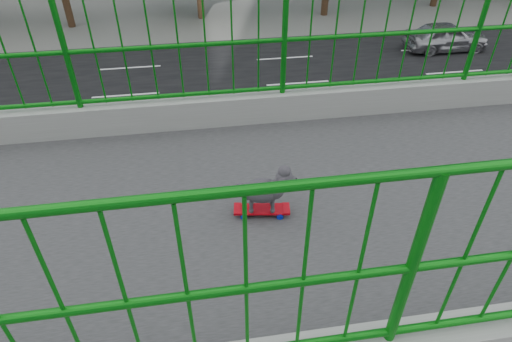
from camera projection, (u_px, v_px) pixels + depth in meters
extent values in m
cube|color=black|center=(120.00, 130.00, 17.55)|extent=(18.00, 90.00, 0.02)
cylinder|color=black|center=(66.00, 4.00, 26.28)|extent=(0.44, 0.44, 2.73)
cube|color=red|center=(262.00, 209.00, 3.46)|extent=(0.19, 0.45, 0.01)
cube|color=#99999E|center=(244.00, 211.00, 3.47)|extent=(0.08, 0.04, 0.02)
cylinder|color=#081AB8|center=(244.00, 207.00, 3.52)|extent=(0.03, 0.05, 0.05)
sphere|color=yellow|center=(244.00, 207.00, 3.52)|extent=(0.02, 0.02, 0.02)
cylinder|color=#081AB8|center=(244.00, 217.00, 3.43)|extent=(0.03, 0.05, 0.05)
sphere|color=yellow|center=(244.00, 217.00, 3.43)|extent=(0.02, 0.02, 0.02)
cube|color=#99999E|center=(280.00, 211.00, 3.47)|extent=(0.08, 0.04, 0.02)
cylinder|color=#081AB8|center=(279.00, 207.00, 3.52)|extent=(0.03, 0.05, 0.05)
sphere|color=yellow|center=(279.00, 207.00, 3.52)|extent=(0.02, 0.02, 0.02)
cylinder|color=#081AB8|center=(280.00, 216.00, 3.43)|extent=(0.03, 0.05, 0.05)
sphere|color=yellow|center=(280.00, 216.00, 3.43)|extent=(0.02, 0.02, 0.02)
ellipsoid|color=#282529|center=(262.00, 191.00, 3.34)|extent=(0.23, 0.32, 0.20)
sphere|color=#282529|center=(284.00, 177.00, 3.27)|extent=(0.13, 0.13, 0.13)
sphere|color=black|center=(296.00, 179.00, 3.28)|extent=(0.02, 0.02, 0.02)
sphere|color=#282529|center=(241.00, 187.00, 3.32)|extent=(0.07, 0.07, 0.07)
cylinder|color=#282529|center=(272.00, 199.00, 3.45)|extent=(0.03, 0.03, 0.12)
cylinder|color=#282529|center=(273.00, 206.00, 3.39)|extent=(0.03, 0.03, 0.12)
cylinder|color=#282529|center=(251.00, 199.00, 3.45)|extent=(0.03, 0.03, 0.12)
cylinder|color=#282529|center=(251.00, 206.00, 3.38)|extent=(0.03, 0.03, 0.12)
imported|color=black|center=(454.00, 205.00, 12.84)|extent=(1.86, 4.63, 1.58)
imported|color=#949599|center=(446.00, 37.00, 23.69)|extent=(1.78, 4.42, 1.51)
imported|color=red|center=(498.00, 204.00, 13.10)|extent=(1.38, 3.94, 1.30)
imported|color=red|center=(386.00, 149.00, 15.32)|extent=(2.23, 4.83, 1.34)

